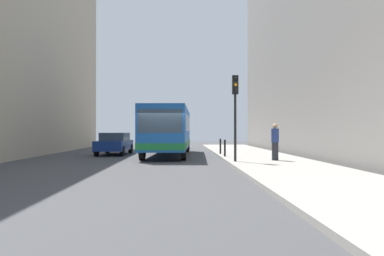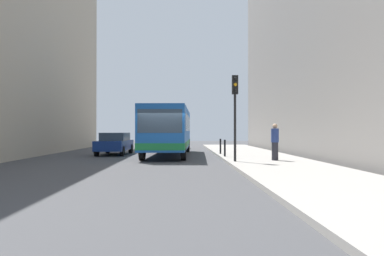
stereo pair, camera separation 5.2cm
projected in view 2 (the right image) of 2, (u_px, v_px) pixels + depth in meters
name	position (u px, v px, depth m)	size (l,w,h in m)	color
ground_plane	(162.00, 162.00, 19.26)	(80.00, 80.00, 0.00)	#424244
sidewalk	(266.00, 160.00, 19.40)	(4.40, 40.00, 0.15)	#9E9991
building_right	(347.00, 25.00, 23.61)	(7.00, 32.00, 16.67)	gray
bus	(169.00, 129.00, 24.31)	(2.99, 11.12, 3.00)	#19519E
car_beside_bus	(115.00, 143.00, 25.10)	(1.99, 4.46, 1.48)	navy
car_behind_bus	(176.00, 140.00, 35.30)	(2.07, 4.50, 1.48)	#A5A8AD
traffic_light	(235.00, 101.00, 17.73)	(0.28, 0.33, 4.10)	black
bollard_near	(225.00, 148.00, 21.14)	(0.11, 0.11, 0.95)	black
bollard_mid	(220.00, 146.00, 23.59)	(0.11, 0.11, 0.95)	black
pedestrian_near_signal	(275.00, 142.00, 18.38)	(0.38, 0.38, 1.81)	#26262D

